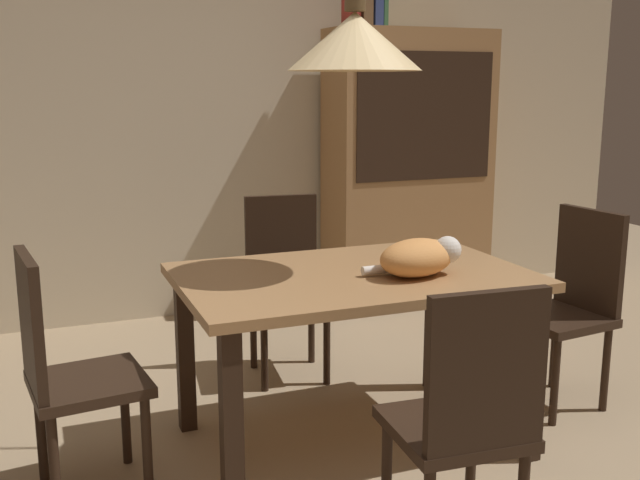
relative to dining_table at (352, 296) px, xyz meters
The scene contains 13 objects.
back_wall 2.27m from the dining_table, 92.87° to the left, with size 6.40×0.10×2.90m, color beige.
dining_table is the anchor object (origin of this frame).
chair_right_side 1.14m from the dining_table, ahead, with size 0.44×0.44×0.93m.
chair_left_side 1.14m from the dining_table, behind, with size 0.44×0.44×0.93m.
chair_far_back 0.89m from the dining_table, 89.39° to the left, with size 0.44×0.44×0.93m.
chair_near_front 0.89m from the dining_table, 90.34° to the right, with size 0.43×0.43×0.93m.
cat_sleeping 0.32m from the dining_table, 33.25° to the right, with size 0.40×0.30×0.16m.
pendant_lamp 1.01m from the dining_table, 82.87° to the left, with size 0.52×0.52×1.30m.
hutch_bookcase 2.17m from the dining_table, 56.02° to the left, with size 1.12×0.45×1.85m.
book_red_tall 2.36m from the dining_table, 66.61° to the left, with size 0.04×0.22×0.28m, color #B73833.
book_brown_thick 2.37m from the dining_table, 64.82° to the left, with size 0.06×0.24×0.22m, color brown.
book_blue_wide 2.40m from the dining_table, 62.88° to the left, with size 0.06×0.24×0.24m, color #384C93.
book_green_slim 2.43m from the dining_table, 61.45° to the left, with size 0.03×0.20×0.26m, color #427A4C.
Camera 1 is at (-1.09, -2.15, 1.50)m, focal length 41.85 mm.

